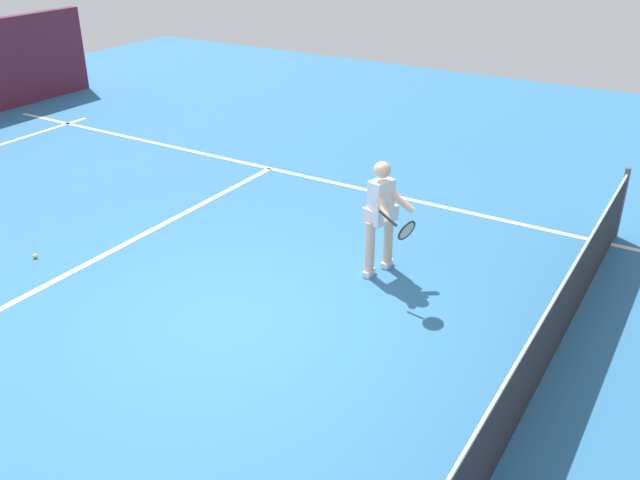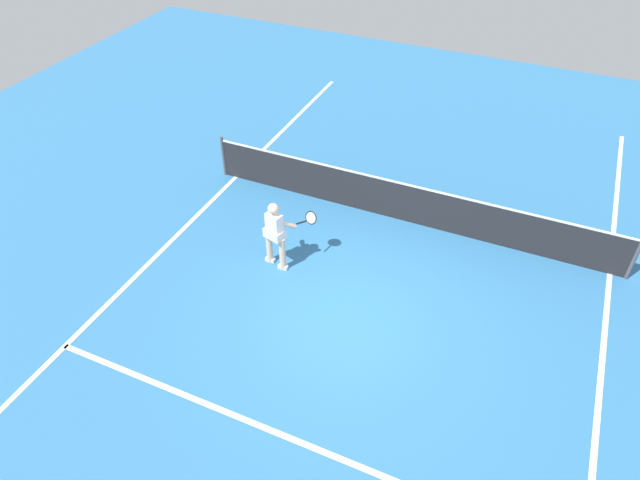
# 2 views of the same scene
# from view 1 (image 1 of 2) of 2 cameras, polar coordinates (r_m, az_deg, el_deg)

# --- Properties ---
(ground_plane) EXTENTS (27.50, 27.50, 0.00)m
(ground_plane) POSITION_cam_1_polar(r_m,az_deg,el_deg) (8.36, -6.85, -6.49)
(ground_plane) COLOR teal
(service_line_marking) EXTENTS (8.81, 0.10, 0.01)m
(service_line_marking) POSITION_cam_1_polar(r_m,az_deg,el_deg) (10.00, -18.77, -1.96)
(service_line_marking) COLOR white
(service_line_marking) RESTS_ON ground
(sideline_left_marking) EXTENTS (0.10, 19.15, 0.01)m
(sideline_left_marking) POSITION_cam_1_polar(r_m,az_deg,el_deg) (11.72, 6.36, 3.56)
(sideline_left_marking) COLOR white
(sideline_left_marking) RESTS_ON ground
(court_net) EXTENTS (9.49, 0.08, 1.07)m
(court_net) POSITION_cam_1_polar(r_m,az_deg,el_deg) (6.84, 16.60, -10.77)
(court_net) COLOR #4C4C51
(court_net) RESTS_ON ground
(tennis_player) EXTENTS (0.94, 0.89, 1.55)m
(tennis_player) POSITION_cam_1_polar(r_m,az_deg,el_deg) (8.97, 5.08, 2.14)
(tennis_player) COLOR beige
(tennis_player) RESTS_ON ground
(tennis_ball_far) EXTENTS (0.07, 0.07, 0.07)m
(tennis_ball_far) POSITION_cam_1_polar(r_m,az_deg,el_deg) (10.42, -22.37, -1.23)
(tennis_ball_far) COLOR #D1E533
(tennis_ball_far) RESTS_ON ground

